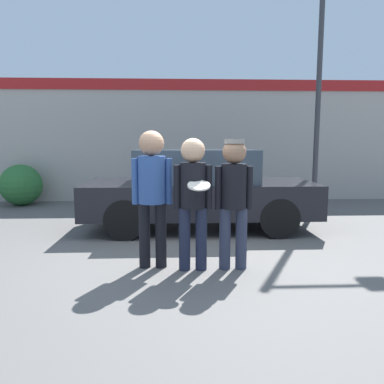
% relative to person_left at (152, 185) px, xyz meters
% --- Properties ---
extents(ground_plane, '(56.00, 56.00, 0.00)m').
position_rel_person_left_xyz_m(ground_plane, '(0.49, 0.30, -1.12)').
color(ground_plane, '#5B5956').
extents(storefront_building, '(24.00, 0.22, 3.43)m').
position_rel_person_left_xyz_m(storefront_building, '(0.49, 5.93, 0.63)').
color(storefront_building, '#B2A89E').
rests_on(storefront_building, ground).
extents(person_left, '(0.53, 0.36, 1.84)m').
position_rel_person_left_xyz_m(person_left, '(0.00, 0.00, 0.00)').
color(person_left, black).
rests_on(person_left, ground).
extents(person_middle_with_frisbee, '(0.50, 0.55, 1.74)m').
position_rel_person_left_xyz_m(person_middle_with_frisbee, '(0.54, -0.13, -0.08)').
color(person_middle_with_frisbee, '#1E2338').
rests_on(person_middle_with_frisbee, ground).
extents(person_right, '(0.50, 0.33, 1.73)m').
position_rel_person_left_xyz_m(person_right, '(1.07, -0.11, -0.08)').
color(person_right, '#2D3347').
rests_on(person_right, ground).
extents(parked_car_near, '(4.36, 1.78, 1.54)m').
position_rel_person_left_xyz_m(parked_car_near, '(0.76, 2.24, -0.34)').
color(parked_car_near, black).
rests_on(parked_car_near, ground).
extents(street_lamp, '(1.55, 0.35, 6.60)m').
position_rel_person_left_xyz_m(street_lamp, '(3.88, 3.77, 2.90)').
color(street_lamp, '#38383D').
rests_on(street_lamp, ground).
extents(shrub, '(1.10, 1.10, 1.10)m').
position_rel_person_left_xyz_m(shrub, '(-3.81, 5.19, -0.57)').
color(shrub, '#2D6B33').
rests_on(shrub, ground).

